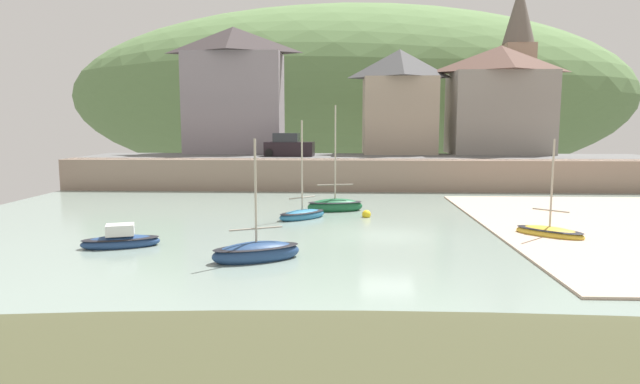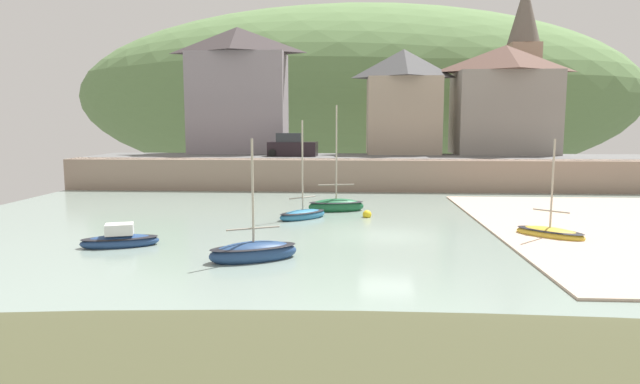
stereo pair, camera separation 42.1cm
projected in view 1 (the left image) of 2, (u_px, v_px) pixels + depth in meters
The scene contains 14 objects.
ground at pixel (464, 299), 15.58m from camera, with size 48.00×41.00×0.61m.
quay_seawall at pixel (370, 172), 42.30m from camera, with size 48.00×9.40×2.40m.
hillside_backdrop at pixel (350, 98), 78.74m from camera, with size 80.00×44.00×25.23m.
waterfront_building_left at pixel (234, 90), 49.55m from camera, with size 9.08×4.85×11.45m.
waterfront_building_centre at pixel (399, 101), 49.06m from camera, with size 6.74×5.71×9.37m.
waterfront_building_right at pixel (499, 99), 48.67m from camera, with size 8.99×6.10×9.65m.
church_with_spire at pixel (517, 65), 52.09m from camera, with size 3.00×3.00×16.11m.
sailboat_blue_trim at pixel (302, 214), 29.49m from camera, with size 2.97×2.85×5.49m.
dinghy_open_wooden at pixel (335, 205), 32.11m from camera, with size 3.51×1.88×6.45m.
sailboat_nearest_shore at pixel (121, 241), 22.78m from camera, with size 3.40×2.12×1.12m.
sailboat_far_left at pixel (549, 232), 24.70m from camera, with size 3.13×2.97×4.65m.
motorboat_with_cabin at pixel (256, 252), 20.60m from camera, with size 3.67×2.65×4.84m.
parked_car_near_slipway at pixel (289, 147), 45.51m from camera, with size 4.22×2.00×1.95m.
mooring_buoy at pixel (366, 214), 29.99m from camera, with size 0.50×0.50×0.50m.
Camera 1 is at (-2.14, -24.77, 5.23)m, focal length 30.28 mm.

